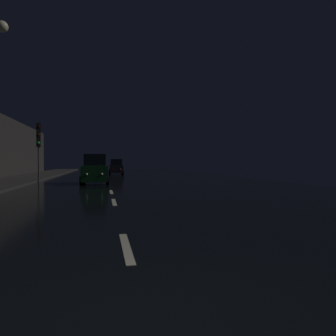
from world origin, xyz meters
TOP-DOWN VIEW (x-y plane):
  - ground at (0.00, 24.50)m, footprint 27.85×84.00m
  - sidewalk_left at (-7.72, 24.50)m, footprint 4.40×84.00m
  - lane_centerline at (0.00, 9.10)m, footprint 0.16×13.56m
  - traffic_light_far_left at (-5.42, 23.91)m, footprint 0.38×0.49m
  - car_approaching_headlights at (-1.01, 21.45)m, footprint 2.01×4.35m
  - car_distant_taillights at (1.20, 38.69)m, footprint 1.81×3.93m

SIDE VIEW (x-z plane):
  - ground at x=0.00m, z-range -0.02..0.00m
  - lane_centerline at x=0.00m, z-range 0.00..0.01m
  - sidewalk_left at x=-7.72m, z-range 0.00..0.15m
  - car_distant_taillights at x=1.20m, z-range -0.08..1.89m
  - car_approaching_headlights at x=-1.01m, z-range -0.09..2.10m
  - traffic_light_far_left at x=-5.42m, z-range 1.05..5.73m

